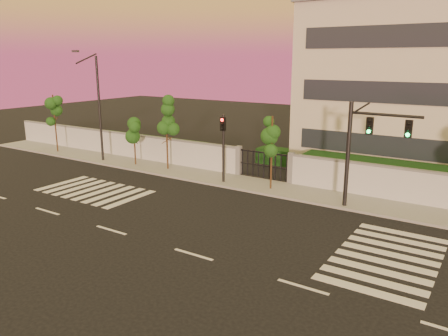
# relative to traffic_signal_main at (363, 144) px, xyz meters

# --- Properties ---
(ground) EXTENTS (120.00, 120.00, 0.00)m
(ground) POSITION_rel_traffic_signal_main_xyz_m (-4.21, -9.44, -3.74)
(ground) COLOR black
(ground) RESTS_ON ground
(sidewalk) EXTENTS (60.00, 3.00, 0.15)m
(sidewalk) POSITION_rel_traffic_signal_main_xyz_m (-4.21, 1.06, -3.66)
(sidewalk) COLOR gray
(sidewalk) RESTS_ON ground
(perimeter_wall) EXTENTS (60.00, 0.36, 2.20)m
(perimeter_wall) POSITION_rel_traffic_signal_main_xyz_m (-4.10, 2.56, -2.67)
(perimeter_wall) COLOR silver
(perimeter_wall) RESTS_ON ground
(hedge_row) EXTENTS (41.00, 4.25, 1.80)m
(hedge_row) POSITION_rel_traffic_signal_main_xyz_m (-3.04, 5.30, -2.92)
(hedge_row) COLOR black
(hedge_row) RESTS_ON ground
(road_markings) EXTENTS (57.00, 7.62, 0.02)m
(road_markings) POSITION_rel_traffic_signal_main_xyz_m (-5.79, -5.68, -3.73)
(road_markings) COLOR silver
(road_markings) RESTS_ON ground
(street_tree_a) EXTENTS (1.43, 1.14, 5.12)m
(street_tree_a) POSITION_rel_traffic_signal_main_xyz_m (-26.73, 0.61, 0.03)
(street_tree_a) COLOR #382314
(street_tree_a) RESTS_ON ground
(street_tree_b) EXTENTS (1.41, 1.12, 3.56)m
(street_tree_b) POSITION_rel_traffic_signal_main_xyz_m (-17.48, 0.81, -1.12)
(street_tree_b) COLOR #382314
(street_tree_b) RESTS_ON ground
(street_tree_c) EXTENTS (1.51, 1.20, 5.58)m
(street_tree_c) POSITION_rel_traffic_signal_main_xyz_m (-14.49, 1.13, 0.36)
(street_tree_c) COLOR #382314
(street_tree_c) RESTS_ON ground
(street_tree_d) EXTENTS (1.40, 1.12, 4.73)m
(street_tree_d) POSITION_rel_traffic_signal_main_xyz_m (-5.70, 0.72, -0.26)
(street_tree_d) COLOR #382314
(street_tree_d) RESTS_ON ground
(traffic_signal_main) EXTENTS (3.74, 0.44, 5.91)m
(traffic_signal_main) POSITION_rel_traffic_signal_main_xyz_m (0.00, 0.00, 0.00)
(traffic_signal_main) COLOR black
(traffic_signal_main) RESTS_ON ground
(traffic_signal_secondary) EXTENTS (0.36, 0.35, 4.64)m
(traffic_signal_secondary) POSITION_rel_traffic_signal_main_xyz_m (-9.09, 0.38, -0.79)
(traffic_signal_secondary) COLOR black
(traffic_signal_secondary) RESTS_ON ground
(streetlight_west) EXTENTS (0.52, 2.10, 8.73)m
(streetlight_west) POSITION_rel_traffic_signal_main_xyz_m (-20.81, 0.29, 0.98)
(streetlight_west) COLOR black
(streetlight_west) RESTS_ON ground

